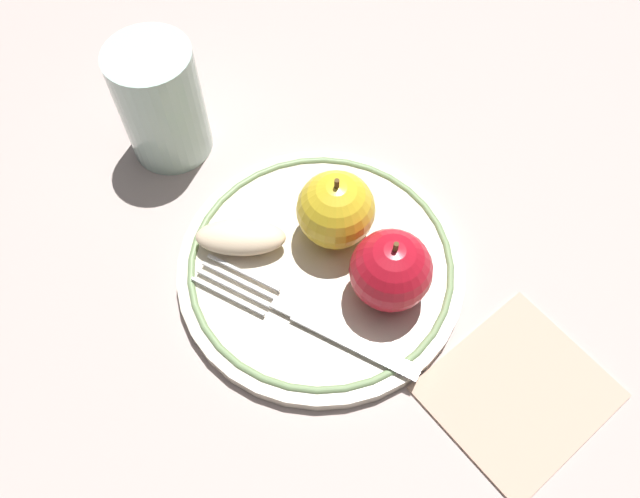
{
  "coord_description": "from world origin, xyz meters",
  "views": [
    {
      "loc": [
        -0.18,
        0.16,
        0.47
      ],
      "look_at": [
        0.0,
        -0.01,
        0.04
      ],
      "focal_mm": 35.0,
      "sensor_mm": 36.0,
      "label": 1
    }
  ],
  "objects_px": {
    "plate": "(320,265)",
    "drinking_glass": "(164,101)",
    "apple_second_whole": "(336,210)",
    "napkin_folded": "(519,391)",
    "apple_slice_front": "(241,237)",
    "fork": "(311,322)",
    "apple_red_whole": "(391,270)"
  },
  "relations": [
    {
      "from": "plate",
      "to": "drinking_glass",
      "type": "distance_m",
      "value": 0.2
    },
    {
      "from": "plate",
      "to": "apple_slice_front",
      "type": "height_order",
      "value": "apple_slice_front"
    },
    {
      "from": "apple_second_whole",
      "to": "drinking_glass",
      "type": "xyz_separation_m",
      "value": [
        0.18,
        0.03,
        0.01
      ]
    },
    {
      "from": "apple_second_whole",
      "to": "apple_slice_front",
      "type": "bearing_deg",
      "value": 56.56
    },
    {
      "from": "apple_red_whole",
      "to": "napkin_folded",
      "type": "distance_m",
      "value": 0.13
    },
    {
      "from": "apple_second_whole",
      "to": "drinking_glass",
      "type": "relative_size",
      "value": 0.64
    },
    {
      "from": "drinking_glass",
      "to": "napkin_folded",
      "type": "height_order",
      "value": "drinking_glass"
    },
    {
      "from": "plate",
      "to": "fork",
      "type": "relative_size",
      "value": 1.25
    },
    {
      "from": "apple_red_whole",
      "to": "drinking_glass",
      "type": "bearing_deg",
      "value": 5.83
    },
    {
      "from": "apple_slice_front",
      "to": "fork",
      "type": "xyz_separation_m",
      "value": [
        -0.09,
        0.01,
        -0.01
      ]
    },
    {
      "from": "apple_second_whole",
      "to": "apple_slice_front",
      "type": "xyz_separation_m",
      "value": [
        0.04,
        0.07,
        -0.02
      ]
    },
    {
      "from": "apple_second_whole",
      "to": "drinking_glass",
      "type": "height_order",
      "value": "drinking_glass"
    },
    {
      "from": "apple_red_whole",
      "to": "apple_slice_front",
      "type": "xyz_separation_m",
      "value": [
        0.11,
        0.06,
        -0.02
      ]
    },
    {
      "from": "drinking_glass",
      "to": "apple_red_whole",
      "type": "bearing_deg",
      "value": -174.17
    },
    {
      "from": "apple_slice_front",
      "to": "drinking_glass",
      "type": "distance_m",
      "value": 0.15
    },
    {
      "from": "apple_red_whole",
      "to": "drinking_glass",
      "type": "distance_m",
      "value": 0.25
    },
    {
      "from": "apple_red_whole",
      "to": "drinking_glass",
      "type": "relative_size",
      "value": 0.64
    },
    {
      "from": "apple_second_whole",
      "to": "fork",
      "type": "xyz_separation_m",
      "value": [
        -0.05,
        0.07,
        -0.03
      ]
    },
    {
      "from": "fork",
      "to": "apple_slice_front",
      "type": "bearing_deg",
      "value": -22.51
    },
    {
      "from": "apple_slice_front",
      "to": "plate",
      "type": "bearing_deg",
      "value": 167.16
    },
    {
      "from": "apple_slice_front",
      "to": "drinking_glass",
      "type": "bearing_deg",
      "value": -58.93
    },
    {
      "from": "plate",
      "to": "drinking_glass",
      "type": "bearing_deg",
      "value": 1.21
    },
    {
      "from": "apple_second_whole",
      "to": "napkin_folded",
      "type": "xyz_separation_m",
      "value": [
        -0.19,
        -0.01,
        -0.04
      ]
    },
    {
      "from": "apple_red_whole",
      "to": "plate",
      "type": "bearing_deg",
      "value": 21.08
    },
    {
      "from": "drinking_glass",
      "to": "napkin_folded",
      "type": "xyz_separation_m",
      "value": [
        -0.38,
        -0.04,
        -0.05
      ]
    },
    {
      "from": "apple_red_whole",
      "to": "apple_slice_front",
      "type": "distance_m",
      "value": 0.13
    },
    {
      "from": "fork",
      "to": "napkin_folded",
      "type": "relative_size",
      "value": 1.5
    },
    {
      "from": "fork",
      "to": "drinking_glass",
      "type": "xyz_separation_m",
      "value": [
        0.23,
        -0.04,
        0.04
      ]
    },
    {
      "from": "fork",
      "to": "napkin_folded",
      "type": "height_order",
      "value": "fork"
    },
    {
      "from": "apple_slice_front",
      "to": "napkin_folded",
      "type": "xyz_separation_m",
      "value": [
        -0.24,
        -0.07,
        -0.02
      ]
    },
    {
      "from": "apple_slice_front",
      "to": "fork",
      "type": "height_order",
      "value": "apple_slice_front"
    },
    {
      "from": "apple_red_whole",
      "to": "fork",
      "type": "distance_m",
      "value": 0.07
    }
  ]
}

